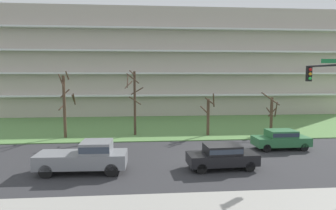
% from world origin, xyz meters
% --- Properties ---
extents(ground, '(160.00, 160.00, 0.00)m').
position_xyz_m(ground, '(0.00, 0.00, 0.00)').
color(ground, '#2D2D30').
extents(sidewalk_curb_near, '(80.00, 4.00, 0.15)m').
position_xyz_m(sidewalk_curb_near, '(0.00, -8.00, 0.07)').
color(sidewalk_curb_near, '#99968E').
rests_on(sidewalk_curb_near, ground).
extents(grass_lawn_strip, '(80.00, 16.00, 0.08)m').
position_xyz_m(grass_lawn_strip, '(0.00, 14.00, 0.04)').
color(grass_lawn_strip, '#547F42').
rests_on(grass_lawn_strip, ground).
extents(apartment_building, '(51.46, 10.92, 15.54)m').
position_xyz_m(apartment_building, '(0.00, 26.98, 7.77)').
color(apartment_building, '#B2A899').
rests_on(apartment_building, ground).
extents(tree_far_left, '(1.62, 1.88, 6.34)m').
position_xyz_m(tree_far_left, '(-12.27, 8.24, 3.25)').
color(tree_far_left, '#4C3828').
rests_on(tree_far_left, ground).
extents(tree_left, '(1.84, 1.76, 6.45)m').
position_xyz_m(tree_left, '(-5.85, 8.90, 3.56)').
color(tree_left, '#423023').
rests_on(tree_left, ground).
extents(tree_center, '(1.51, 1.15, 4.24)m').
position_xyz_m(tree_center, '(1.38, 8.13, 2.08)').
color(tree_center, '#4C3828').
rests_on(tree_center, ground).
extents(tree_right, '(1.89, 1.86, 4.26)m').
position_xyz_m(tree_right, '(8.18, 9.00, 2.07)').
color(tree_right, '#4C3828').
rests_on(tree_right, ground).
extents(pickup_gray_near_left, '(5.45, 2.13, 1.95)m').
position_xyz_m(pickup_gray_near_left, '(-8.50, -2.01, 1.02)').
color(pickup_gray_near_left, slate).
rests_on(pickup_gray_near_left, ground).
extents(sedan_black_center_right, '(4.50, 2.05, 1.57)m').
position_xyz_m(sedan_black_center_right, '(0.01, -2.00, 0.87)').
color(sedan_black_center_right, black).
rests_on(sedan_black_center_right, ground).
extents(sedan_green_near_right, '(4.44, 1.89, 1.57)m').
position_xyz_m(sedan_green_near_right, '(6.08, 2.50, 0.87)').
color(sedan_green_near_right, '#2D6B3D').
rests_on(sedan_green_near_right, ground).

